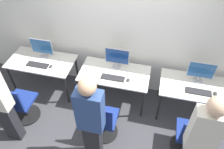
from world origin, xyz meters
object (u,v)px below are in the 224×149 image
(monitor_left, at_px, (42,48))
(office_chair_left, at_px, (21,105))
(mouse_center, at_px, (128,80))
(office_chair_center, at_px, (103,122))
(monitor_center, at_px, (117,58))
(person_right, at_px, (200,139))
(keyboard_left, at_px, (38,65))
(keyboard_center, at_px, (113,78))
(keyboard_right, at_px, (198,92))
(monitor_right, at_px, (201,72))
(mouse_left, at_px, (51,66))
(mouse_right, at_px, (215,94))
(office_chair_right, at_px, (190,138))
(person_center, at_px, (91,120))

(monitor_left, relative_size, office_chair_left, 0.48)
(mouse_center, height_order, office_chair_center, office_chair_center)
(monitor_center, xyz_separation_m, person_right, (1.37, -1.35, 0.02))
(office_chair_left, bearing_deg, monitor_center, 34.12)
(keyboard_left, bearing_deg, office_chair_left, -94.67)
(monitor_left, distance_m, keyboard_center, 1.50)
(office_chair_center, bearing_deg, keyboard_right, 26.17)
(office_chair_left, bearing_deg, monitor_right, 18.48)
(mouse_left, distance_m, office_chair_left, 0.87)
(mouse_center, xyz_separation_m, monitor_right, (1.18, 0.29, 0.20))
(monitor_left, relative_size, person_right, 0.25)
(mouse_right, distance_m, person_right, 1.13)
(keyboard_center, distance_m, person_right, 1.73)
(mouse_center, height_order, office_chair_right, office_chair_right)
(office_chair_left, xyz_separation_m, office_chair_right, (2.91, 0.04, 0.00))
(office_chair_center, bearing_deg, mouse_left, 148.80)
(keyboard_left, xyz_separation_m, monitor_right, (2.91, 0.29, 0.20))
(mouse_left, height_order, keyboard_right, mouse_left)
(mouse_left, height_order, mouse_center, same)
(monitor_center, relative_size, office_chair_center, 0.48)
(keyboard_right, bearing_deg, office_chair_center, -153.83)
(office_chair_right, bearing_deg, person_right, -92.60)
(monitor_right, xyz_separation_m, person_right, (-0.08, -1.32, 0.02))
(monitor_left, bearing_deg, office_chair_center, -33.93)
(mouse_left, bearing_deg, office_chair_right, -14.72)
(mouse_left, bearing_deg, keyboard_right, -0.24)
(mouse_center, bearing_deg, mouse_right, 1.12)
(mouse_center, xyz_separation_m, person_right, (1.10, -1.03, 0.21))
(office_chair_center, bearing_deg, monitor_left, 146.07)
(monitor_left, height_order, office_chair_center, monitor_left)
(monitor_right, relative_size, person_right, 0.25)
(monitor_center, xyz_separation_m, mouse_right, (1.73, -0.30, -0.20))
(office_chair_left, height_order, office_chair_center, same)
(mouse_left, xyz_separation_m, office_chair_right, (2.58, -0.68, -0.37))
(office_chair_center, bearing_deg, mouse_center, 68.94)
(mouse_center, distance_m, person_center, 1.14)
(office_chair_left, distance_m, mouse_right, 3.34)
(monitor_center, height_order, person_center, person_center)
(monitor_right, relative_size, keyboard_right, 1.06)
(monitor_right, distance_m, office_chair_right, 1.11)
(person_center, relative_size, office_chair_right, 1.89)
(monitor_right, bearing_deg, mouse_right, -44.41)
(keyboard_left, relative_size, office_chair_left, 0.46)
(office_chair_center, xyz_separation_m, keyboard_right, (1.45, 0.71, 0.36))
(mouse_left, bearing_deg, person_center, -43.78)
(office_chair_left, bearing_deg, mouse_left, 65.94)
(mouse_center, bearing_deg, mouse_left, 179.22)
(office_chair_center, relative_size, mouse_right, 10.17)
(person_center, height_order, mouse_right, person_center)
(keyboard_center, relative_size, person_center, 0.24)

